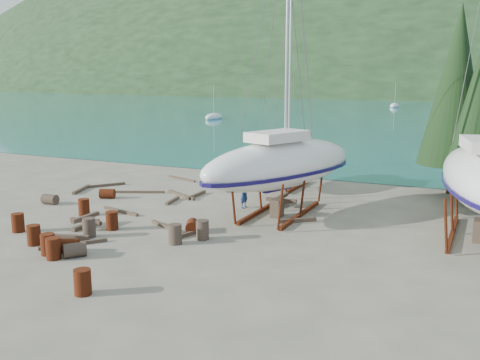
% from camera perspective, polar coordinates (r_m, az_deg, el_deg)
% --- Properties ---
extents(ground, '(600.00, 600.00, 0.00)m').
position_cam_1_polar(ground, '(25.84, -6.34, -5.21)').
color(ground, '#676252').
rests_on(ground, ground).
extents(bay_water, '(700.00, 700.00, 0.00)m').
position_cam_1_polar(bay_water, '(336.44, 23.23, 8.87)').
color(bay_water, '#1A7582').
rests_on(bay_water, ground).
extents(far_hill, '(800.00, 360.00, 110.00)m').
position_cam_1_polar(far_hill, '(341.44, 23.26, 8.89)').
color(far_hill, black).
rests_on(far_hill, ground).
extents(far_house_left, '(6.60, 5.60, 5.60)m').
position_cam_1_polar(far_house_left, '(223.44, 6.16, 9.82)').
color(far_house_left, beige).
rests_on(far_house_left, ground).
extents(far_house_center, '(6.60, 5.60, 5.60)m').
position_cam_1_polar(far_house_center, '(213.73, 16.49, 9.39)').
color(far_house_center, beige).
rests_on(far_house_center, ground).
extents(cypress_back_left, '(4.14, 4.14, 11.50)m').
position_cam_1_polar(cypress_back_left, '(35.18, 22.11, 9.35)').
color(cypress_back_left, black).
rests_on(cypress_back_left, ground).
extents(moored_boat_left, '(2.00, 5.00, 6.05)m').
position_cam_1_polar(moored_boat_left, '(92.08, -2.81, 6.73)').
color(moored_boat_left, white).
rests_on(moored_boat_left, ground).
extents(moored_boat_mid, '(2.00, 5.00, 6.05)m').
position_cam_1_polar(moored_boat_mid, '(101.39, 23.52, 6.23)').
color(moored_boat_mid, white).
rests_on(moored_boat_mid, ground).
extents(moored_boat_far, '(2.00, 5.00, 6.05)m').
position_cam_1_polar(moored_boat_far, '(132.97, 16.16, 7.62)').
color(moored_boat_far, white).
rests_on(moored_boat_far, ground).
extents(large_sailboat_near, '(6.75, 11.22, 17.02)m').
position_cam_1_polar(large_sailboat_near, '(27.86, 4.41, 1.79)').
color(large_sailboat_near, white).
rests_on(large_sailboat_near, ground).
extents(small_sailboat_shore, '(2.84, 7.89, 12.43)m').
position_cam_1_polar(small_sailboat_shore, '(35.12, 4.96, 2.54)').
color(small_sailboat_shore, white).
rests_on(small_sailboat_shore, ground).
extents(worker, '(0.47, 0.65, 1.66)m').
position_cam_1_polar(worker, '(29.56, 0.47, -1.41)').
color(worker, navy).
rests_on(worker, ground).
extents(drum_0, '(0.58, 0.58, 0.88)m').
position_cam_1_polar(drum_0, '(27.19, -22.61, -4.22)').
color(drum_0, '#632711').
rests_on(drum_0, ground).
extents(drum_1, '(1.01, 1.05, 0.58)m').
position_cam_1_polar(drum_1, '(22.75, -17.22, -7.15)').
color(drum_1, '#2D2823').
rests_on(drum_1, ground).
extents(drum_2, '(1.03, 0.85, 0.58)m').
position_cam_1_polar(drum_2, '(32.94, -13.97, -1.42)').
color(drum_2, '#632711').
rests_on(drum_2, ground).
extents(drum_3, '(0.58, 0.58, 0.88)m').
position_cam_1_polar(drum_3, '(23.33, -19.81, -6.47)').
color(drum_3, '#632711').
rests_on(drum_3, ground).
extents(drum_4, '(0.95, 0.69, 0.58)m').
position_cam_1_polar(drum_4, '(34.92, 3.82, -0.42)').
color(drum_4, '#632711').
rests_on(drum_4, ground).
extents(drum_5, '(0.58, 0.58, 0.88)m').
position_cam_1_polar(drum_5, '(24.02, -4.02, -5.33)').
color(drum_5, '#2D2823').
rests_on(drum_5, ground).
extents(drum_6, '(0.91, 1.05, 0.58)m').
position_cam_1_polar(drum_6, '(25.20, -5.14, -4.92)').
color(drum_6, '#632711').
rests_on(drum_6, ground).
extents(drum_7, '(0.58, 0.58, 0.88)m').
position_cam_1_polar(drum_7, '(18.87, -16.44, -10.39)').
color(drum_7, '#632711').
rests_on(drum_7, ground).
extents(drum_8, '(0.58, 0.58, 0.88)m').
position_cam_1_polar(drum_8, '(29.24, -16.31, -2.79)').
color(drum_8, '#632711').
rests_on(drum_8, ground).
extents(drum_10, '(0.58, 0.58, 0.88)m').
position_cam_1_polar(drum_10, '(22.69, -19.29, -6.92)').
color(drum_10, '#632711').
rests_on(drum_10, ground).
extents(drum_11, '(0.97, 1.05, 0.58)m').
position_cam_1_polar(drum_11, '(33.94, -0.86, -0.73)').
color(drum_11, '#2D2823').
rests_on(drum_11, ground).
extents(drum_12, '(1.04, 0.90, 0.58)m').
position_cam_1_polar(drum_12, '(23.43, -17.90, -6.66)').
color(drum_12, '#632711').
rests_on(drum_12, ground).
extents(drum_13, '(0.58, 0.58, 0.88)m').
position_cam_1_polar(drum_13, '(24.86, -21.14, -5.50)').
color(drum_13, '#632711').
rests_on(drum_13, ground).
extents(drum_14, '(0.58, 0.58, 0.88)m').
position_cam_1_polar(drum_14, '(26.18, -13.50, -4.24)').
color(drum_14, '#632711').
rests_on(drum_14, ground).
extents(drum_15, '(0.90, 0.61, 0.58)m').
position_cam_1_polar(drum_15, '(32.38, -19.61, -1.95)').
color(drum_15, '#2D2823').
rests_on(drum_15, ground).
extents(drum_16, '(0.58, 0.58, 0.88)m').
position_cam_1_polar(drum_16, '(25.26, -15.79, -4.91)').
color(drum_16, '#2D2823').
rests_on(drum_16, ground).
extents(drum_17, '(0.58, 0.58, 0.88)m').
position_cam_1_polar(drum_17, '(23.50, -6.94, -5.76)').
color(drum_17, '#2D2823').
rests_on(drum_17, ground).
extents(timber_0, '(2.70, 1.08, 0.14)m').
position_cam_1_polar(timber_0, '(38.02, -6.24, 0.14)').
color(timber_0, brown).
rests_on(timber_0, ground).
extents(timber_1, '(1.68, 1.34, 0.19)m').
position_cam_1_polar(timber_1, '(26.96, 6.13, -4.31)').
color(timber_1, brown).
rests_on(timber_1, ground).
extents(timber_2, '(0.94, 2.36, 0.19)m').
position_cam_1_polar(timber_2, '(35.58, -16.56, -0.97)').
color(timber_2, brown).
rests_on(timber_2, ground).
extents(timber_3, '(1.91, 2.35, 0.15)m').
position_cam_1_polar(timber_3, '(24.27, -17.33, -6.54)').
color(timber_3, brown).
rests_on(timber_3, ground).
extents(timber_4, '(0.46, 1.77, 0.17)m').
position_cam_1_polar(timber_4, '(31.32, -7.20, -2.19)').
color(timber_4, brown).
rests_on(timber_4, ground).
extents(timber_5, '(2.57, 1.31, 0.16)m').
position_cam_1_polar(timber_5, '(25.90, -7.70, -5.02)').
color(timber_5, brown).
rests_on(timber_5, ground).
extents(timber_6, '(1.58, 1.41, 0.19)m').
position_cam_1_polar(timber_6, '(35.08, -0.36, -0.67)').
color(timber_6, brown).
rests_on(timber_6, ground).
extents(timber_7, '(0.76, 1.83, 0.17)m').
position_cam_1_polar(timber_7, '(24.76, -5.34, -5.70)').
color(timber_7, brown).
rests_on(timber_7, ground).
extents(timber_8, '(0.24, 2.21, 0.19)m').
position_cam_1_polar(timber_8, '(32.58, -4.70, -1.61)').
color(timber_8, brown).
rests_on(timber_8, ground).
extents(timber_9, '(2.27, 1.65, 0.15)m').
position_cam_1_polar(timber_9, '(40.09, -1.95, 0.77)').
color(timber_9, brown).
rests_on(timber_9, ground).
extents(timber_10, '(2.67, 1.56, 0.16)m').
position_cam_1_polar(timber_10, '(32.77, -6.30, -1.59)').
color(timber_10, brown).
rests_on(timber_10, ground).
extents(timber_11, '(2.68, 0.79, 0.15)m').
position_cam_1_polar(timber_11, '(29.40, -12.61, -3.26)').
color(timber_11, brown).
rests_on(timber_11, ground).
extents(timber_15, '(2.84, 1.37, 0.15)m').
position_cam_1_polar(timber_15, '(34.02, -10.58, -1.26)').
color(timber_15, brown).
rests_on(timber_15, ground).
extents(timber_16, '(2.75, 1.00, 0.23)m').
position_cam_1_polar(timber_16, '(25.41, -18.73, -5.75)').
color(timber_16, brown).
rests_on(timber_16, ground).
extents(timber_17, '(1.67, 2.20, 0.16)m').
position_cam_1_polar(timber_17, '(36.62, -14.11, -0.53)').
color(timber_17, brown).
rests_on(timber_17, ground).
extents(timber_pile_fore, '(1.80, 1.80, 0.60)m').
position_cam_1_polar(timber_pile_fore, '(26.91, -16.13, -4.26)').
color(timber_pile_fore, brown).
rests_on(timber_pile_fore, ground).
extents(timber_pile_aft, '(1.80, 1.80, 0.60)m').
position_cam_1_polar(timber_pile_aft, '(30.28, 4.43, -2.18)').
color(timber_pile_aft, brown).
rests_on(timber_pile_aft, ground).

